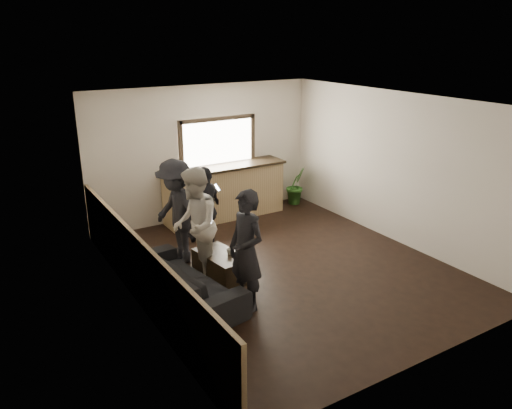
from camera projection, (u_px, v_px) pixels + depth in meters
ground at (283, 267)px, 8.48m from camera, size 5.00×6.00×0.01m
room_shell at (245, 192)px, 7.64m from camera, size 5.01×6.01×2.80m
bar_counter at (224, 189)px, 10.60m from camera, size 2.70×0.68×2.13m
sofa at (183, 280)px, 7.37m from camera, size 1.19×2.28×0.64m
coffee_table at (222, 266)px, 8.06m from camera, size 0.66×1.02×0.42m
cup_a at (209, 251)px, 7.97m from camera, size 0.17×0.17×0.10m
cup_b at (230, 251)px, 7.97m from camera, size 0.11×0.11×0.09m
potted_plant at (296, 185)px, 11.54m from camera, size 0.55×0.47×0.87m
person_a at (246, 251)px, 6.99m from camera, size 0.53×0.70×1.77m
person_b at (195, 225)px, 7.81m from camera, size 1.02×1.11×1.85m
person_c at (177, 212)px, 8.40m from camera, size 0.81×1.25×1.83m
person_d at (206, 210)px, 8.84m from camera, size 0.97×0.89×1.60m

